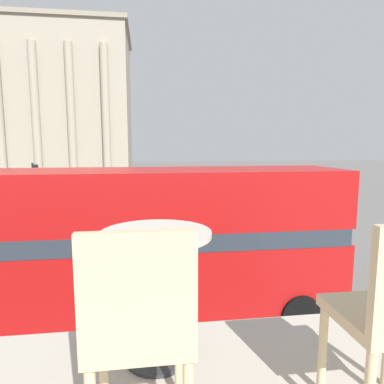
{
  "coord_description": "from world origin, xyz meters",
  "views": [
    {
      "loc": [
        1.13,
        -2.14,
        4.94
      ],
      "look_at": [
        3.6,
        15.69,
        2.45
      ],
      "focal_mm": 32.0,
      "sensor_mm": 36.0,
      "label": 1
    }
  ],
  "objects": [
    {
      "name": "traffic_light_near",
      "position": [
        3.2,
        10.01,
        2.12
      ],
      "size": [
        0.42,
        0.24,
        3.22
      ],
      "color": "black",
      "rests_on": "ground_plane"
    },
    {
      "name": "double_decker_bus",
      "position": [
        0.96,
        6.97,
        2.4
      ],
      "size": [
        11.05,
        2.63,
        4.29
      ],
      "rotation": [
        0.0,
        0.0,
        -0.04
      ],
      "color": "black",
      "rests_on": "ground_plane"
    },
    {
      "name": "pedestrian_yellow",
      "position": [
        8.44,
        22.79,
        1.04
      ],
      "size": [
        0.32,
        0.32,
        1.8
      ],
      "rotation": [
        0.0,
        0.0,
        0.8
      ],
      "color": "#282B33",
      "rests_on": "ground_plane"
    },
    {
      "name": "cafe_dining_table",
      "position": [
        1.18,
        -0.35,
        4.29
      ],
      "size": [
        0.6,
        0.6,
        0.73
      ],
      "color": "#2D2D30",
      "rests_on": "cafe_floor_slab"
    },
    {
      "name": "plaza_building_left",
      "position": [
        -12.36,
        44.42,
        9.57
      ],
      "size": [
        23.84,
        14.02,
        19.14
      ],
      "color": "#A39984",
      "rests_on": "ground_plane"
    },
    {
      "name": "pedestrian_blue",
      "position": [
        8.02,
        28.77,
        0.95
      ],
      "size": [
        0.32,
        0.32,
        1.66
      ],
      "rotation": [
        0.0,
        0.0,
        2.47
      ],
      "color": "#282B33",
      "rests_on": "ground_plane"
    },
    {
      "name": "cafe_chair_0",
      "position": [
        1.1,
        -0.93,
        4.27
      ],
      "size": [
        0.4,
        0.4,
        0.91
      ],
      "rotation": [
        0.0,
        0.0,
        -0.04
      ],
      "color": "#D1B789",
      "rests_on": "cafe_floor_slab"
    },
    {
      "name": "traffic_light_mid",
      "position": [
        -5.21,
        18.67,
        2.55
      ],
      "size": [
        0.42,
        0.24,
        3.91
      ],
      "color": "black",
      "rests_on": "ground_plane"
    },
    {
      "name": "traffic_light_far",
      "position": [
        -0.24,
        23.89,
        2.16
      ],
      "size": [
        0.42,
        0.24,
        3.28
      ],
      "color": "black",
      "rests_on": "ground_plane"
    },
    {
      "name": "car_navy",
      "position": [
        4.06,
        24.91,
        0.7
      ],
      "size": [
        4.2,
        1.93,
        1.35
      ],
      "rotation": [
        0.0,
        0.0,
        2.95
      ],
      "color": "black",
      "rests_on": "ground_plane"
    }
  ]
}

